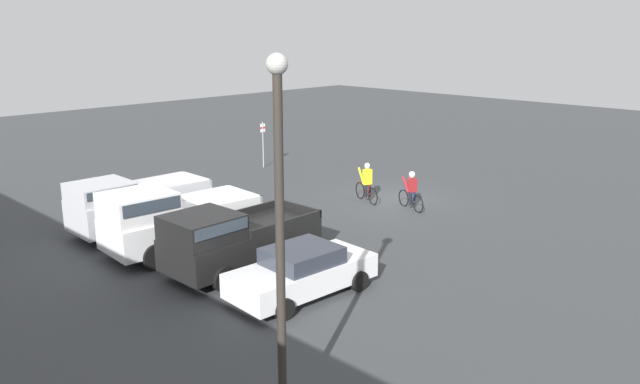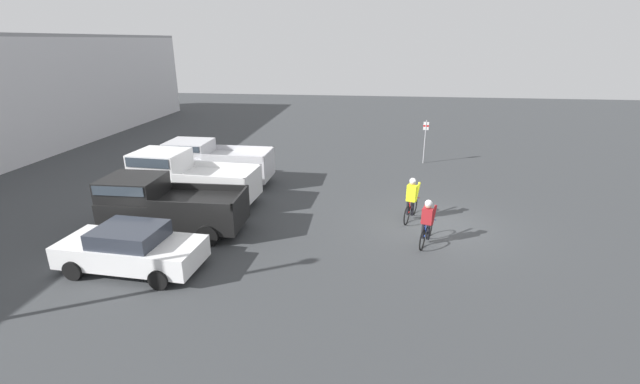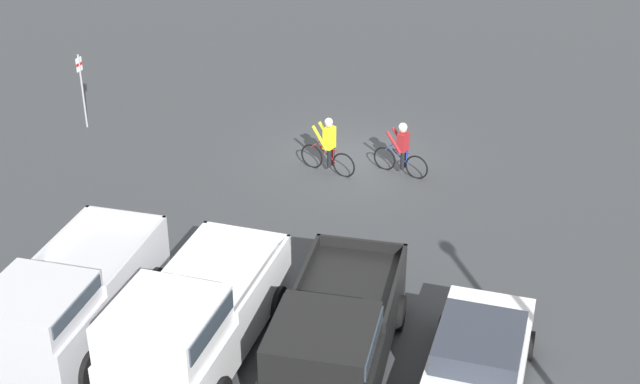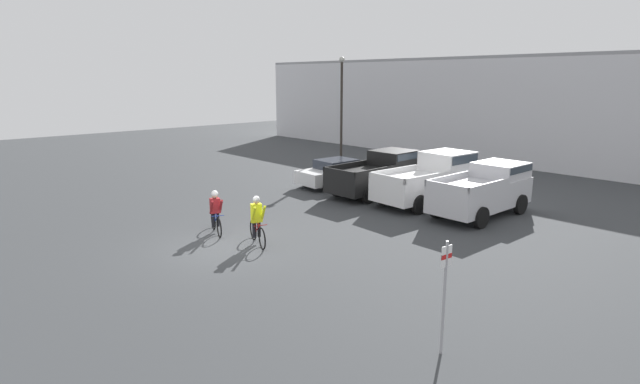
{
  "view_description": "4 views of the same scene",
  "coord_description": "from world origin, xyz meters",
  "px_view_note": "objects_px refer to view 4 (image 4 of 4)",
  "views": [
    {
      "loc": [
        -16.38,
        21.1,
        7.34
      ],
      "look_at": [
        -0.11,
        4.51,
        1.2
      ],
      "focal_mm": 35.0,
      "sensor_mm": 36.0,
      "label": 1
    },
    {
      "loc": [
        -15.45,
        2.54,
        6.72
      ],
      "look_at": [
        -0.11,
        4.51,
        1.2
      ],
      "focal_mm": 24.0,
      "sensor_mm": 36.0,
      "label": 2
    },
    {
      "loc": [
        -4.87,
        23.87,
        11.68
      ],
      "look_at": [
        -0.11,
        4.51,
        1.2
      ],
      "focal_mm": 50.0,
      "sensor_mm": 36.0,
      "label": 3
    },
    {
      "loc": [
        14.2,
        -8.61,
        5.65
      ],
      "look_at": [
        -0.11,
        4.51,
        1.2
      ],
      "focal_mm": 28.0,
      "sensor_mm": 36.0,
      "label": 4
    }
  ],
  "objects_px": {
    "pickup_truck_0": "(379,172)",
    "lamppost": "(341,103)",
    "sedan_0": "(336,172)",
    "pickup_truck_1": "(432,177)",
    "pickup_truck_2": "(485,189)",
    "fire_lane_sign": "(445,287)",
    "cyclist_0": "(257,220)",
    "cyclist_1": "(215,211)"
  },
  "relations": [
    {
      "from": "pickup_truck_0",
      "to": "cyclist_1",
      "type": "xyz_separation_m",
      "value": [
        0.18,
        -9.44,
        -0.25
      ]
    },
    {
      "from": "pickup_truck_0",
      "to": "sedan_0",
      "type": "bearing_deg",
      "value": -174.41
    },
    {
      "from": "fire_lane_sign",
      "to": "lamppost",
      "type": "bearing_deg",
      "value": 140.37
    },
    {
      "from": "sedan_0",
      "to": "lamppost",
      "type": "xyz_separation_m",
      "value": [
        -4.25,
        4.59,
        3.36
      ]
    },
    {
      "from": "sedan_0",
      "to": "cyclist_0",
      "type": "distance_m",
      "value": 10.14
    },
    {
      "from": "pickup_truck_2",
      "to": "cyclist_1",
      "type": "distance_m",
      "value": 11.08
    },
    {
      "from": "cyclist_1",
      "to": "fire_lane_sign",
      "type": "relative_size",
      "value": 0.69
    },
    {
      "from": "pickup_truck_1",
      "to": "lamppost",
      "type": "distance_m",
      "value": 11.02
    },
    {
      "from": "pickup_truck_1",
      "to": "pickup_truck_2",
      "type": "bearing_deg",
      "value": -3.75
    },
    {
      "from": "pickup_truck_0",
      "to": "pickup_truck_1",
      "type": "relative_size",
      "value": 0.95
    },
    {
      "from": "pickup_truck_0",
      "to": "lamppost",
      "type": "distance_m",
      "value": 8.79
    },
    {
      "from": "pickup_truck_2",
      "to": "fire_lane_sign",
      "type": "height_order",
      "value": "fire_lane_sign"
    },
    {
      "from": "pickup_truck_2",
      "to": "cyclist_1",
      "type": "height_order",
      "value": "pickup_truck_2"
    },
    {
      "from": "pickup_truck_0",
      "to": "cyclist_1",
      "type": "height_order",
      "value": "pickup_truck_0"
    },
    {
      "from": "pickup_truck_1",
      "to": "lamppost",
      "type": "xyz_separation_m",
      "value": [
        -9.88,
        3.92,
        2.9
      ]
    },
    {
      "from": "sedan_0",
      "to": "lamppost",
      "type": "relative_size",
      "value": 0.63
    },
    {
      "from": "cyclist_0",
      "to": "lamppost",
      "type": "relative_size",
      "value": 0.26
    },
    {
      "from": "pickup_truck_0",
      "to": "cyclist_0",
      "type": "height_order",
      "value": "pickup_truck_0"
    },
    {
      "from": "cyclist_0",
      "to": "lamppost",
      "type": "xyz_separation_m",
      "value": [
        -9.32,
        13.38,
        3.22
      ]
    },
    {
      "from": "fire_lane_sign",
      "to": "sedan_0",
      "type": "bearing_deg",
      "value": 143.19
    },
    {
      "from": "pickup_truck_0",
      "to": "cyclist_1",
      "type": "bearing_deg",
      "value": -88.89
    },
    {
      "from": "sedan_0",
      "to": "pickup_truck_0",
      "type": "xyz_separation_m",
      "value": [
        2.79,
        0.27,
        0.36
      ]
    },
    {
      "from": "pickup_truck_0",
      "to": "pickup_truck_2",
      "type": "bearing_deg",
      "value": 2.21
    },
    {
      "from": "pickup_truck_1",
      "to": "pickup_truck_2",
      "type": "relative_size",
      "value": 1.06
    },
    {
      "from": "sedan_0",
      "to": "pickup_truck_0",
      "type": "distance_m",
      "value": 2.83
    },
    {
      "from": "sedan_0",
      "to": "fire_lane_sign",
      "type": "bearing_deg",
      "value": -36.81
    },
    {
      "from": "pickup_truck_0",
      "to": "lamppost",
      "type": "relative_size",
      "value": 0.73
    },
    {
      "from": "pickup_truck_2",
      "to": "cyclist_1",
      "type": "relative_size",
      "value": 2.93
    },
    {
      "from": "sedan_0",
      "to": "fire_lane_sign",
      "type": "distance_m",
      "value": 16.89
    },
    {
      "from": "pickup_truck_2",
      "to": "fire_lane_sign",
      "type": "xyz_separation_m",
      "value": [
        5.1,
        -10.6,
        0.38
      ]
    },
    {
      "from": "cyclist_0",
      "to": "cyclist_1",
      "type": "relative_size",
      "value": 1.04
    },
    {
      "from": "sedan_0",
      "to": "pickup_truck_1",
      "type": "height_order",
      "value": "pickup_truck_1"
    },
    {
      "from": "pickup_truck_1",
      "to": "cyclist_1",
      "type": "bearing_deg",
      "value": -105.09
    },
    {
      "from": "pickup_truck_1",
      "to": "pickup_truck_2",
      "type": "height_order",
      "value": "pickup_truck_1"
    },
    {
      "from": "sedan_0",
      "to": "lamppost",
      "type": "distance_m",
      "value": 7.1
    },
    {
      "from": "pickup_truck_2",
      "to": "cyclist_0",
      "type": "relative_size",
      "value": 2.82
    },
    {
      "from": "pickup_truck_2",
      "to": "sedan_0",
      "type": "bearing_deg",
      "value": -176.66
    },
    {
      "from": "fire_lane_sign",
      "to": "lamppost",
      "type": "height_order",
      "value": "lamppost"
    },
    {
      "from": "pickup_truck_0",
      "to": "cyclist_1",
      "type": "relative_size",
      "value": 2.95
    },
    {
      "from": "pickup_truck_1",
      "to": "cyclist_0",
      "type": "distance_m",
      "value": 9.48
    },
    {
      "from": "pickup_truck_2",
      "to": "fire_lane_sign",
      "type": "distance_m",
      "value": 11.77
    },
    {
      "from": "sedan_0",
      "to": "cyclist_1",
      "type": "height_order",
      "value": "cyclist_1"
    }
  ]
}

